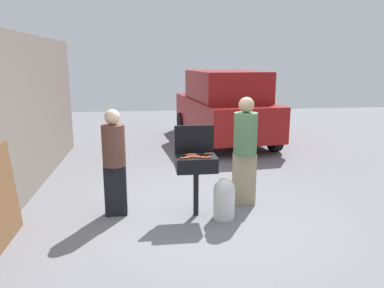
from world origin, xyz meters
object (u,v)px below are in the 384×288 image
(bbq_grill, at_px, (196,165))
(hot_dog_3, at_px, (185,158))
(propane_tank, at_px, (224,198))
(person_right, at_px, (245,147))
(hot_dog_1, at_px, (195,156))
(hot_dog_7, at_px, (199,157))
(hot_dog_0, at_px, (192,154))
(hot_dog_4, at_px, (190,155))
(hot_dog_6, at_px, (206,158))
(parked_minivan, at_px, (224,106))
(person_left, at_px, (114,159))
(hot_dog_2, at_px, (192,155))
(leaning_board, at_px, (2,195))
(hot_dog_5, at_px, (208,154))
(hot_dog_8, at_px, (190,157))

(bbq_grill, bearing_deg, hot_dog_3, -142.03)
(propane_tank, distance_m, person_right, 0.92)
(hot_dog_1, distance_m, hot_dog_7, 0.09)
(hot_dog_0, relative_size, hot_dog_4, 1.00)
(hot_dog_6, distance_m, person_right, 0.87)
(hot_dog_0, xyz_separation_m, parked_minivan, (1.55, 5.07, 0.08))
(bbq_grill, relative_size, hot_dog_3, 7.17)
(hot_dog_1, xyz_separation_m, person_right, (0.86, 0.40, 0.01))
(person_left, bearing_deg, hot_dog_1, -19.29)
(bbq_grill, distance_m, hot_dog_2, 0.17)
(hot_dog_6, height_order, parked_minivan, parked_minivan)
(person_left, bearing_deg, leaning_board, -163.03)
(bbq_grill, xyz_separation_m, hot_dog_3, (-0.18, -0.14, 0.16))
(hot_dog_5, bearing_deg, hot_dog_3, -151.22)
(hot_dog_5, distance_m, propane_tank, 0.69)
(hot_dog_0, relative_size, leaning_board, 0.10)
(hot_dog_3, height_order, hot_dog_8, same)
(hot_dog_2, relative_size, leaning_board, 0.10)
(hot_dog_0, distance_m, propane_tank, 0.80)
(hot_dog_4, bearing_deg, hot_dog_5, 6.13)
(hot_dog_3, bearing_deg, hot_dog_6, -3.26)
(hot_dog_3, relative_size, hot_dog_7, 1.00)
(person_left, distance_m, person_right, 2.05)
(hot_dog_0, relative_size, hot_dog_5, 1.00)
(person_right, bearing_deg, hot_dog_7, 30.21)
(hot_dog_1, height_order, person_left, person_left)
(hot_dog_1, relative_size, person_right, 0.07)
(hot_dog_6, bearing_deg, propane_tank, 0.63)
(bbq_grill, relative_size, person_right, 0.53)
(hot_dog_4, xyz_separation_m, propane_tank, (0.49, -0.19, -0.62))
(hot_dog_5, bearing_deg, propane_tank, -46.84)
(bbq_grill, bearing_deg, parked_minivan, 73.65)
(bbq_grill, bearing_deg, hot_dog_5, 18.21)
(hot_dog_4, relative_size, leaning_board, 0.10)
(hot_dog_2, distance_m, hot_dog_8, 0.09)
(hot_dog_0, height_order, hot_dog_4, same)
(hot_dog_5, bearing_deg, leaning_board, -168.82)
(hot_dog_3, bearing_deg, person_right, 25.97)
(bbq_grill, height_order, hot_dog_5, hot_dog_5)
(person_right, distance_m, leaning_board, 3.53)
(hot_dog_0, bearing_deg, hot_dog_2, -98.52)
(hot_dog_1, xyz_separation_m, hot_dog_6, (0.15, -0.11, 0.00))
(hot_dog_2, height_order, hot_dog_8, same)
(hot_dog_4, distance_m, propane_tank, 0.82)
(propane_tank, bearing_deg, hot_dog_1, 165.83)
(hot_dog_2, bearing_deg, propane_tank, -17.77)
(hot_dog_0, bearing_deg, hot_dog_1, -76.65)
(parked_minivan, bearing_deg, hot_dog_3, 65.98)
(hot_dog_3, relative_size, leaning_board, 0.10)
(hot_dog_2, xyz_separation_m, person_right, (0.90, 0.36, 0.01))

